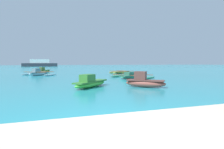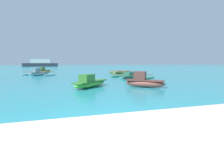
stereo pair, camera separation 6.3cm
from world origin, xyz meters
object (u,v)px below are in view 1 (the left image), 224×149
moored_boat_3 (43,71)px  distant_ferry (40,64)px  moored_boat_1 (90,83)px  moored_boat_0 (132,76)px  moored_boat_4 (39,73)px  moored_boat_5 (121,72)px  moored_boat_2 (144,82)px

moored_boat_3 → distant_ferry: (-4.90, 49.26, 0.92)m
moored_boat_1 → moored_boat_3: bearing=56.5°
moored_boat_0 → moored_boat_3: moored_boat_3 is taller
moored_boat_3 → moored_boat_4: 6.07m
moored_boat_4 → distant_ferry: 55.55m
moored_boat_3 → moored_boat_1: bearing=-140.1°
moored_boat_3 → distant_ferry: size_ratio=0.23×
moored_boat_3 → moored_boat_5: bearing=-88.7°
moored_boat_0 → moored_boat_1: bearing=-167.6°
moored_boat_0 → distant_ferry: (-14.14, 61.81, 1.02)m
moored_boat_1 → moored_boat_4: 12.63m
distant_ferry → moored_boat_0: bearing=-77.1°
moored_boat_4 → distant_ferry: bearing=43.1°
moored_boat_0 → moored_boat_2: 6.71m
moored_boat_1 → moored_boat_2: moored_boat_2 is taller
moored_boat_2 → distant_ferry: size_ratio=0.17×
moored_boat_1 → moored_boat_5: bearing=16.0°
moored_boat_4 → moored_boat_3: bearing=37.2°
moored_boat_1 → moored_boat_5: 14.42m
moored_boat_4 → distant_ferry: distant_ferry is taller
moored_boat_4 → moored_boat_2: bearing=-112.1°
distant_ferry → moored_boat_4: bearing=-85.1°
moored_boat_1 → distant_ferry: (-8.93, 67.27, 0.93)m
moored_boat_2 → moored_boat_4: (-7.35, 12.87, -0.07)m
moored_boat_1 → moored_boat_5: (6.76, 12.73, -0.12)m
moored_boat_1 → moored_boat_3: 18.45m
moored_boat_0 → distant_ferry: bearing=68.9°
moored_boat_0 → distant_ferry: size_ratio=0.34×
moored_boat_2 → moored_boat_3: (-7.24, 18.95, -0.04)m
moored_boat_2 → moored_boat_5: size_ratio=0.60×
moored_boat_0 → moored_boat_2: bearing=-141.3°
moored_boat_0 → moored_boat_3: 15.58m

